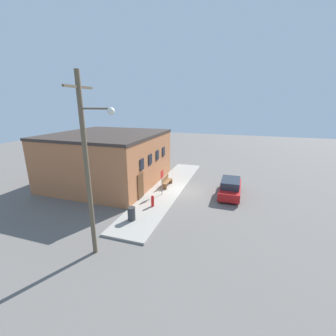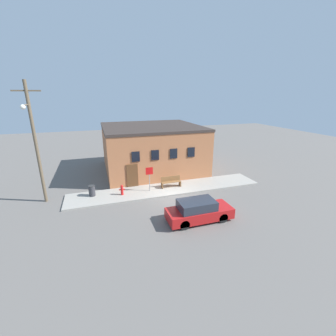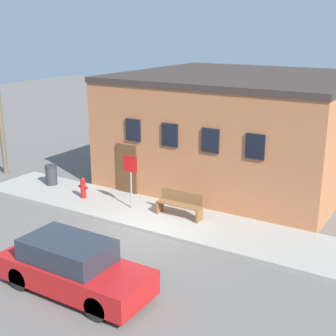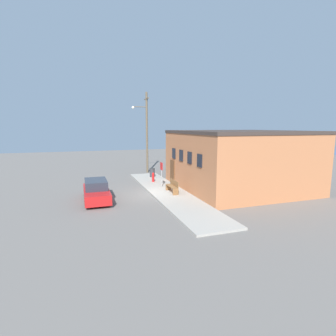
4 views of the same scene
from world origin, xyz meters
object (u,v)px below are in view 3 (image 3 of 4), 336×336
(fire_hydrant, at_px, (83,188))
(stop_sign, at_px, (131,172))
(bench, at_px, (180,204))
(parked_car, at_px, (73,267))
(trash_bin, at_px, (51,175))

(fire_hydrant, xyz_separation_m, stop_sign, (2.35, 0.09, 1.02))
(stop_sign, height_order, bench, stop_sign)
(fire_hydrant, relative_size, stop_sign, 0.41)
(stop_sign, distance_m, parked_car, 5.84)
(fire_hydrant, relative_size, parked_car, 0.20)
(fire_hydrant, xyz_separation_m, parked_car, (4.33, -5.33, 0.13))
(fire_hydrant, relative_size, trash_bin, 0.97)
(bench, bearing_deg, parked_car, -90.15)
(fire_hydrant, distance_m, stop_sign, 2.56)
(parked_car, bearing_deg, stop_sign, 110.13)
(stop_sign, bearing_deg, fire_hydrant, -177.82)
(fire_hydrant, distance_m, parked_car, 6.87)
(bench, height_order, parked_car, parked_car)
(fire_hydrant, xyz_separation_m, trash_bin, (-2.33, 0.55, 0.02))
(trash_bin, bearing_deg, parked_car, -41.42)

